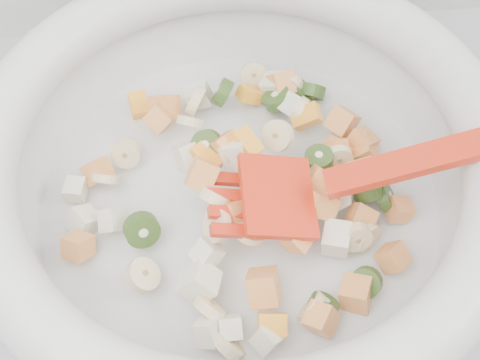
{
  "coord_description": "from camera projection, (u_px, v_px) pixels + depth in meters",
  "views": [
    {
      "loc": [
        -0.11,
        1.2,
        1.39
      ],
      "look_at": [
        -0.09,
        1.5,
        0.95
      ],
      "focal_mm": 50.0,
      "sensor_mm": 36.0,
      "label": 1
    }
  ],
  "objects": [
    {
      "name": "mixing_bowl",
      "position": [
        241.0,
        169.0,
        0.52
      ],
      "size": [
        0.49,
        0.42,
        0.15
      ],
      "color": "silver",
      "rests_on": "counter"
    }
  ]
}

